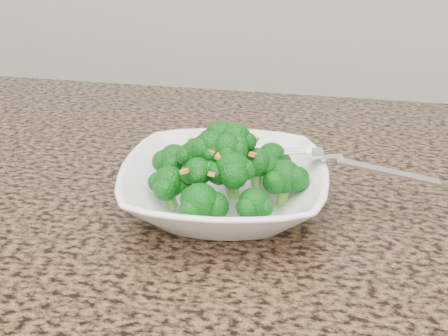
# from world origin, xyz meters

# --- Properties ---
(granite_counter) EXTENTS (1.64, 1.04, 0.03)m
(granite_counter) POSITION_xyz_m (0.00, 0.30, 0.89)
(granite_counter) COLOR brown
(granite_counter) RESTS_ON cabinet
(bowl) EXTENTS (0.24, 0.24, 0.05)m
(bowl) POSITION_xyz_m (0.14, 0.41, 0.93)
(bowl) COLOR white
(bowl) RESTS_ON granite_counter
(broccoli_pile) EXTENTS (0.19, 0.19, 0.06)m
(broccoli_pile) POSITION_xyz_m (0.14, 0.41, 0.98)
(broccoli_pile) COLOR #0B600F
(broccoli_pile) RESTS_ON bowl
(garlic_topping) EXTENTS (0.11, 0.11, 0.01)m
(garlic_topping) POSITION_xyz_m (0.14, 0.41, 1.02)
(garlic_topping) COLOR orange
(garlic_topping) RESTS_ON broccoli_pile
(fork) EXTENTS (0.18, 0.05, 0.01)m
(fork) POSITION_xyz_m (0.25, 0.44, 0.96)
(fork) COLOR silver
(fork) RESTS_ON bowl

